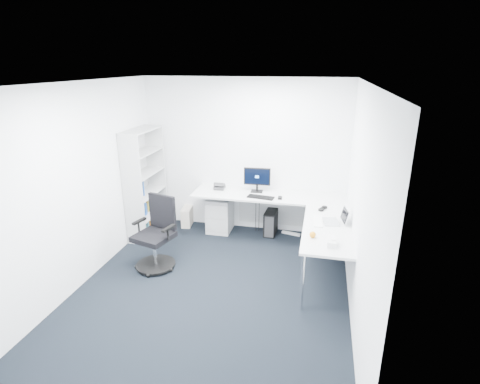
% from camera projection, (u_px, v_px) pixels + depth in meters
% --- Properties ---
extents(ground, '(4.20, 4.20, 0.00)m').
position_uv_depth(ground, '(213.00, 288.00, 5.11)').
color(ground, black).
extents(ceiling, '(4.20, 4.20, 0.00)m').
position_uv_depth(ceiling, '(207.00, 83.00, 4.22)').
color(ceiling, white).
extents(wall_back, '(3.60, 0.02, 2.70)m').
position_uv_depth(wall_back, '(245.00, 156.00, 6.60)').
color(wall_back, white).
rests_on(wall_back, ground).
extents(wall_front, '(3.60, 0.02, 2.70)m').
position_uv_depth(wall_front, '(126.00, 290.00, 2.73)').
color(wall_front, white).
rests_on(wall_front, ground).
extents(wall_left, '(0.02, 4.20, 2.70)m').
position_uv_depth(wall_left, '(82.00, 186.00, 5.03)').
color(wall_left, white).
rests_on(wall_left, ground).
extents(wall_right, '(0.02, 4.20, 2.70)m').
position_uv_depth(wall_right, '(360.00, 207.00, 4.30)').
color(wall_right, white).
rests_on(wall_right, ground).
extents(l_desk, '(2.71, 1.52, 0.79)m').
position_uv_depth(l_desk, '(268.00, 224.00, 6.16)').
color(l_desk, silver).
rests_on(l_desk, ground).
extents(drawer_pedestal, '(0.41, 0.51, 0.63)m').
position_uv_depth(drawer_pedestal, '(220.00, 214.00, 6.80)').
color(drawer_pedestal, silver).
rests_on(drawer_pedestal, ground).
extents(bookshelf, '(0.37, 0.94, 1.88)m').
position_uv_depth(bookshelf, '(145.00, 183.00, 6.47)').
color(bookshelf, '#B3B5B6').
rests_on(bookshelf, ground).
extents(task_chair, '(0.75, 0.75, 1.08)m').
position_uv_depth(task_chair, '(153.00, 235.00, 5.46)').
color(task_chair, black).
rests_on(task_chair, ground).
extents(black_pc_tower, '(0.22, 0.45, 0.43)m').
position_uv_depth(black_pc_tower, '(271.00, 222.00, 6.69)').
color(black_pc_tower, black).
rests_on(black_pc_tower, ground).
extents(beige_pc_tower, '(0.21, 0.38, 0.34)m').
position_uv_depth(beige_pc_tower, '(187.00, 216.00, 7.05)').
color(beige_pc_tower, beige).
rests_on(beige_pc_tower, ground).
extents(power_strip, '(0.34, 0.14, 0.04)m').
position_uv_depth(power_strip, '(291.00, 233.00, 6.70)').
color(power_strip, silver).
rests_on(power_strip, ground).
extents(monitor, '(0.47, 0.17, 0.44)m').
position_uv_depth(monitor, '(257.00, 180.00, 6.43)').
color(monitor, black).
rests_on(monitor, l_desk).
extents(black_keyboard, '(0.46, 0.22, 0.02)m').
position_uv_depth(black_keyboard, '(261.00, 197.00, 6.21)').
color(black_keyboard, black).
rests_on(black_keyboard, l_desk).
extents(mouse, '(0.07, 0.11, 0.03)m').
position_uv_depth(mouse, '(280.00, 198.00, 6.16)').
color(mouse, black).
rests_on(mouse, l_desk).
extents(desk_phone, '(0.19, 0.19, 0.13)m').
position_uv_depth(desk_phone, '(220.00, 186.00, 6.62)').
color(desk_phone, '#2D2E30').
rests_on(desk_phone, l_desk).
extents(laptop, '(0.35, 0.35, 0.22)m').
position_uv_depth(laptop, '(331.00, 215.00, 5.23)').
color(laptop, '#BABCC1').
rests_on(laptop, l_desk).
extents(white_keyboard, '(0.14, 0.44, 0.01)m').
position_uv_depth(white_keyboard, '(318.00, 221.00, 5.29)').
color(white_keyboard, silver).
rests_on(white_keyboard, l_desk).
extents(headphones, '(0.19, 0.23, 0.05)m').
position_uv_depth(headphones, '(323.00, 208.00, 5.71)').
color(headphones, black).
rests_on(headphones, l_desk).
extents(orange_fruit, '(0.08, 0.08, 0.08)m').
position_uv_depth(orange_fruit, '(313.00, 235.00, 4.79)').
color(orange_fruit, orange).
rests_on(orange_fruit, l_desk).
extents(tissue_box, '(0.12, 0.21, 0.07)m').
position_uv_depth(tissue_box, '(331.00, 242.00, 4.60)').
color(tissue_box, silver).
rests_on(tissue_box, l_desk).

